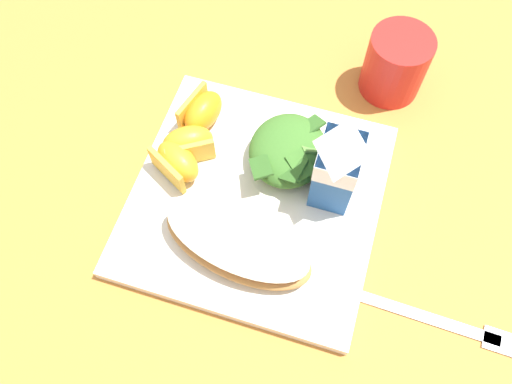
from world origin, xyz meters
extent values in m
plane|color=#C67A33|center=(0.00, 0.00, 0.00)|extent=(3.00, 3.00, 0.00)
cube|color=white|center=(0.00, 0.00, 0.01)|extent=(0.28, 0.28, 0.02)
ellipsoid|color=#B77F42|center=(0.07, 0.00, 0.03)|extent=(0.11, 0.18, 0.03)
ellipsoid|color=maroon|center=(0.07, 0.00, 0.04)|extent=(0.09, 0.17, 0.01)
ellipsoid|color=beige|center=(0.07, 0.00, 0.05)|extent=(0.10, 0.17, 0.01)
ellipsoid|color=#3D7028|center=(-0.06, 0.02, 0.04)|extent=(0.10, 0.09, 0.04)
cube|color=#336023|center=(-0.02, 0.00, 0.05)|extent=(0.04, 0.03, 0.01)
cube|color=#336023|center=(-0.03, 0.04, 0.05)|extent=(0.04, 0.03, 0.01)
cube|color=#336023|center=(-0.09, 0.04, 0.05)|extent=(0.04, 0.04, 0.01)
cube|color=#5B8E3D|center=(-0.07, 0.04, 0.05)|extent=(0.04, 0.04, 0.02)
cube|color=#3D7028|center=(-0.03, 0.04, 0.05)|extent=(0.04, 0.04, 0.01)
cube|color=#23569E|center=(-0.03, 0.08, 0.06)|extent=(0.06, 0.04, 0.09)
cube|color=white|center=(-0.03, 0.08, 0.09)|extent=(0.06, 0.05, 0.03)
pyramid|color=white|center=(-0.03, 0.08, 0.12)|extent=(0.06, 0.04, 0.02)
ellipsoid|color=orange|center=(-0.08, -0.09, 0.04)|extent=(0.07, 0.05, 0.04)
cube|color=gold|center=(-0.08, -0.11, 0.04)|extent=(0.06, 0.02, 0.03)
ellipsoid|color=orange|center=(-0.03, -0.09, 0.04)|extent=(0.06, 0.07, 0.04)
cube|color=gold|center=(-0.02, -0.09, 0.04)|extent=(0.04, 0.05, 0.03)
ellipsoid|color=orange|center=(-0.01, -0.10, 0.04)|extent=(0.06, 0.07, 0.04)
cube|color=gold|center=(0.01, -0.10, 0.04)|extent=(0.03, 0.05, 0.03)
cube|color=silver|center=(0.08, 0.21, 0.00)|extent=(0.02, 0.17, 0.01)
cube|color=silver|center=(0.08, 0.29, 0.00)|extent=(0.03, 0.04, 0.01)
cylinder|color=red|center=(-0.21, 0.12, 0.04)|extent=(0.08, 0.08, 0.09)
camera|label=1|loc=(0.25, 0.08, 0.55)|focal=36.23mm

